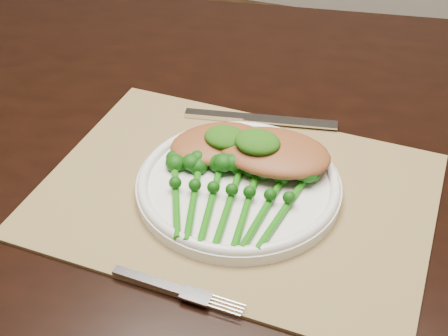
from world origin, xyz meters
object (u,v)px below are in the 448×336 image
(dining_table, at_px, (225,318))
(dinner_plate, at_px, (239,184))
(placemat, at_px, (236,194))
(broccolini_bundle, at_px, (228,206))
(chicken_fillet_left, at_px, (218,143))

(dining_table, relative_size, dinner_plate, 6.98)
(placemat, xyz_separation_m, broccolini_bundle, (0.01, -0.05, 0.02))
(dinner_plate, bearing_deg, broccolini_bundle, -85.51)
(placemat, height_order, chicken_fillet_left, chicken_fillet_left)
(chicken_fillet_left, bearing_deg, broccolini_bundle, -100.48)
(dining_table, bearing_deg, broccolini_bundle, -78.03)
(placemat, bearing_deg, broccolini_bundle, -81.42)
(dining_table, xyz_separation_m, placemat, (0.05, -0.09, 0.37))
(dining_table, bearing_deg, chicken_fillet_left, -92.49)
(dining_table, bearing_deg, placemat, -72.06)
(dinner_plate, xyz_separation_m, chicken_fillet_left, (-0.04, 0.05, 0.02))
(placemat, relative_size, chicken_fillet_left, 3.79)
(dinner_plate, height_order, chicken_fillet_left, chicken_fillet_left)
(dinner_plate, xyz_separation_m, broccolini_bundle, (0.00, -0.05, 0.01))
(chicken_fillet_left, relative_size, broccolini_bundle, 0.67)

